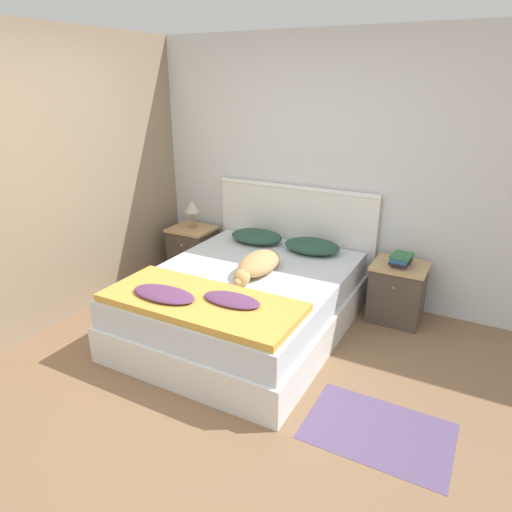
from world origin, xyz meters
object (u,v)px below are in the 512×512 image
object	(u,v)px
nightstand_right	(397,292)
pillow_left	(257,236)
bed	(245,302)
nightstand_left	(193,251)
book_stack	(401,259)
pillow_right	(312,246)
dog	(258,264)
table_lamp	(192,208)

from	to	relation	value
nightstand_right	pillow_left	size ratio (longest dim) A/B	1.00
bed	nightstand_left	world-z (taller)	nightstand_left
nightstand_right	book_stack	xyz separation A→B (m)	(0.00, -0.01, 0.33)
pillow_right	book_stack	bearing A→B (deg)	1.42
bed	nightstand_left	size ratio (longest dim) A/B	3.76
bed	dog	distance (m)	0.38
nightstand_left	dog	distance (m)	1.49
pillow_right	table_lamp	distance (m)	1.47
pillow_left	pillow_right	distance (m)	0.61
pillow_left	dog	xyz separation A→B (m)	(0.40, -0.71, 0.02)
book_stack	dog	bearing A→B (deg)	-145.44
pillow_left	dog	size ratio (longest dim) A/B	0.72
bed	nightstand_right	size ratio (longest dim) A/B	3.76
bed	nightstand_right	xyz separation A→B (m)	(1.15, 0.83, 0.01)
dog	book_stack	xyz separation A→B (m)	(1.06, 0.73, -0.01)
nightstand_left	table_lamp	size ratio (longest dim) A/B	1.77
nightstand_left	book_stack	xyz separation A→B (m)	(2.30, -0.01, 0.33)
nightstand_left	table_lamp	world-z (taller)	table_lamp
table_lamp	pillow_left	bearing A→B (deg)	-3.53
pillow_left	table_lamp	distance (m)	0.87
bed	dog	size ratio (longest dim) A/B	2.70
book_stack	table_lamp	bearing A→B (deg)	179.23
bed	book_stack	size ratio (longest dim) A/B	8.82
nightstand_right	book_stack	bearing A→B (deg)	-82.79
table_lamp	bed	bearing A→B (deg)	-36.23
pillow_left	bed	bearing A→B (deg)	-68.81
nightstand_left	dog	xyz separation A→B (m)	(1.24, -0.75, 0.34)
pillow_right	book_stack	world-z (taller)	book_stack
pillow_right	book_stack	xyz separation A→B (m)	(0.85, 0.02, 0.01)
table_lamp	book_stack	bearing A→B (deg)	-0.77
nightstand_left	pillow_left	world-z (taller)	pillow_left
nightstand_right	table_lamp	world-z (taller)	table_lamp
pillow_right	dog	bearing A→B (deg)	-107.01
nightstand_right	dog	bearing A→B (deg)	-144.85
nightstand_left	pillow_left	bearing A→B (deg)	-2.42
book_stack	nightstand_left	bearing A→B (deg)	179.63
pillow_left	table_lamp	world-z (taller)	table_lamp
nightstand_left	nightstand_right	world-z (taller)	same
pillow_right	book_stack	distance (m)	0.85
nightstand_right	book_stack	distance (m)	0.33
dog	nightstand_left	bearing A→B (deg)	148.91
nightstand_right	dog	xyz separation A→B (m)	(-1.06, -0.75, 0.34)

